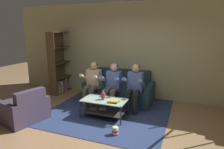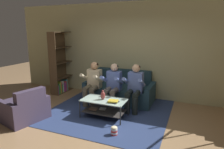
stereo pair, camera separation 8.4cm
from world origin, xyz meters
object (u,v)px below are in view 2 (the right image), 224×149
(person_seated_left, at_px, (93,82))
(vase, at_px, (103,95))
(person_seated_middle, at_px, (113,84))
(bookshelf, at_px, (62,69))
(coffee_table, at_px, (104,105))
(book_stack, at_px, (113,101))
(armchair, at_px, (24,108))
(person_seated_right, at_px, (134,86))
(popcorn_tub, at_px, (114,131))
(couch, at_px, (120,91))

(person_seated_left, distance_m, vase, 0.93)
(person_seated_middle, bearing_deg, person_seated_left, 179.94)
(person_seated_left, height_order, bookshelf, bookshelf)
(person_seated_left, relative_size, vase, 5.38)
(coffee_table, xyz_separation_m, book_stack, (0.28, -0.09, 0.17))
(bookshelf, height_order, armchair, bookshelf)
(person_seated_left, distance_m, coffee_table, 1.01)
(person_seated_middle, height_order, coffee_table, person_seated_middle)
(coffee_table, distance_m, vase, 0.26)
(bookshelf, bearing_deg, armchair, -76.65)
(person_seated_left, relative_size, book_stack, 4.81)
(person_seated_right, height_order, book_stack, person_seated_right)
(popcorn_tub, bearing_deg, armchair, -176.72)
(book_stack, height_order, armchair, armchair)
(person_seated_middle, xyz_separation_m, vase, (0.02, -0.68, -0.11))
(person_seated_right, bearing_deg, person_seated_middle, -179.82)
(couch, height_order, vase, couch)
(person_seated_middle, distance_m, person_seated_right, 0.60)
(couch, distance_m, person_seated_left, 0.91)
(book_stack, bearing_deg, coffee_table, 163.01)
(bookshelf, relative_size, armchair, 1.82)
(person_seated_middle, bearing_deg, person_seated_right, 0.18)
(person_seated_right, height_order, coffee_table, person_seated_right)
(couch, height_order, book_stack, couch)
(armchair, bearing_deg, person_seated_right, 34.14)
(person_seated_middle, distance_m, popcorn_tub, 1.62)
(person_seated_left, height_order, person_seated_right, person_seated_right)
(armchair, relative_size, popcorn_tub, 5.87)
(armchair, bearing_deg, bookshelf, 103.35)
(book_stack, relative_size, bookshelf, 0.12)
(couch, relative_size, popcorn_tub, 10.42)
(bookshelf, bearing_deg, person_seated_right, -14.20)
(person_seated_left, height_order, popcorn_tub, person_seated_left)
(book_stack, bearing_deg, popcorn_tub, -66.57)
(armchair, bearing_deg, vase, 26.78)
(book_stack, height_order, bookshelf, bookshelf)
(couch, distance_m, popcorn_tub, 2.07)
(person_seated_right, bearing_deg, vase, -130.42)
(vase, distance_m, armchair, 1.89)
(couch, height_order, person_seated_middle, person_seated_middle)
(coffee_table, bearing_deg, person_seated_middle, 93.68)
(person_seated_right, bearing_deg, bookshelf, 165.80)
(couch, distance_m, person_seated_middle, 0.68)
(vase, xyz_separation_m, bookshelf, (-2.19, 1.38, 0.23))
(bookshelf, bearing_deg, book_stack, -30.48)
(person_seated_left, bearing_deg, popcorn_tub, -49.15)
(bookshelf, distance_m, armchair, 2.34)
(coffee_table, relative_size, popcorn_tub, 5.62)
(person_seated_right, distance_m, vase, 0.90)
(book_stack, xyz_separation_m, bookshelf, (-2.50, 1.47, 0.31))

